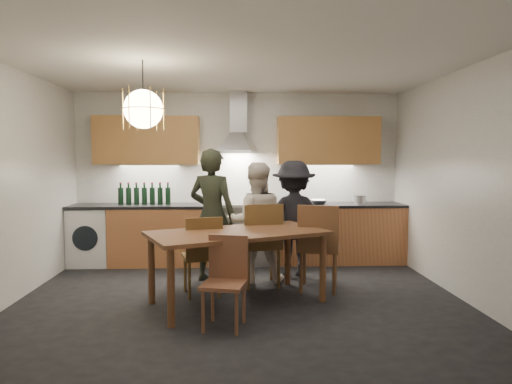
{
  "coord_description": "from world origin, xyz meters",
  "views": [
    {
      "loc": [
        -0.07,
        -4.9,
        1.6
      ],
      "look_at": [
        0.19,
        0.4,
        1.2
      ],
      "focal_mm": 32.0,
      "sensor_mm": 36.0,
      "label": 1
    }
  ],
  "objects_px": {
    "person_right": "(294,219)",
    "stock_pot": "(360,200)",
    "chair_front": "(226,275)",
    "mixing_bowl": "(319,202)",
    "chair_back_left": "(203,251)",
    "wine_bottles": "(144,194)",
    "dining_table": "(238,240)",
    "person_mid": "(256,222)",
    "person_left": "(212,215)"
  },
  "relations": [
    {
      "from": "person_right",
      "to": "stock_pot",
      "type": "relative_size",
      "value": 9.15
    },
    {
      "from": "stock_pot",
      "to": "chair_front",
      "type": "bearing_deg",
      "value": -128.08
    },
    {
      "from": "mixing_bowl",
      "to": "stock_pot",
      "type": "height_order",
      "value": "stock_pot"
    },
    {
      "from": "chair_back_left",
      "to": "wine_bottles",
      "type": "bearing_deg",
      "value": -73.64
    },
    {
      "from": "chair_front",
      "to": "dining_table",
      "type": "bearing_deg",
      "value": 93.55
    },
    {
      "from": "person_mid",
      "to": "stock_pot",
      "type": "distance_m",
      "value": 1.93
    },
    {
      "from": "mixing_bowl",
      "to": "wine_bottles",
      "type": "bearing_deg",
      "value": 179.59
    },
    {
      "from": "person_left",
      "to": "stock_pot",
      "type": "xyz_separation_m",
      "value": [
        2.2,
        0.97,
        0.1
      ]
    },
    {
      "from": "dining_table",
      "to": "mixing_bowl",
      "type": "xyz_separation_m",
      "value": [
        1.25,
        1.89,
        0.23
      ]
    },
    {
      "from": "chair_back_left",
      "to": "wine_bottles",
      "type": "height_order",
      "value": "wine_bottles"
    },
    {
      "from": "chair_back_left",
      "to": "person_mid",
      "type": "relative_size",
      "value": 0.6
    },
    {
      "from": "chair_back_left",
      "to": "wine_bottles",
      "type": "xyz_separation_m",
      "value": [
        -0.98,
        1.66,
        0.53
      ]
    },
    {
      "from": "chair_back_left",
      "to": "dining_table",
      "type": "bearing_deg",
      "value": 133.64
    },
    {
      "from": "person_mid",
      "to": "stock_pot",
      "type": "relative_size",
      "value": 9.04
    },
    {
      "from": "mixing_bowl",
      "to": "chair_front",
      "type": "bearing_deg",
      "value": -118.08
    },
    {
      "from": "stock_pot",
      "to": "person_left",
      "type": "bearing_deg",
      "value": -156.27
    },
    {
      "from": "chair_back_left",
      "to": "wine_bottles",
      "type": "relative_size",
      "value": 1.2
    },
    {
      "from": "stock_pot",
      "to": "wine_bottles",
      "type": "bearing_deg",
      "value": 179.41
    },
    {
      "from": "person_left",
      "to": "chair_front",
      "type": "bearing_deg",
      "value": 120.11
    },
    {
      "from": "chair_front",
      "to": "person_mid",
      "type": "distance_m",
      "value": 1.61
    },
    {
      "from": "person_left",
      "to": "mixing_bowl",
      "type": "xyz_separation_m",
      "value": [
        1.57,
        0.98,
        0.08
      ]
    },
    {
      "from": "person_mid",
      "to": "mixing_bowl",
      "type": "relative_size",
      "value": 5.62
    },
    {
      "from": "chair_back_left",
      "to": "mixing_bowl",
      "type": "xyz_separation_m",
      "value": [
        1.65,
        1.64,
        0.4
      ]
    },
    {
      "from": "chair_front",
      "to": "person_mid",
      "type": "height_order",
      "value": "person_mid"
    },
    {
      "from": "chair_front",
      "to": "person_right",
      "type": "height_order",
      "value": "person_right"
    },
    {
      "from": "chair_back_left",
      "to": "person_right",
      "type": "xyz_separation_m",
      "value": [
        1.16,
        0.86,
        0.25
      ]
    },
    {
      "from": "dining_table",
      "to": "person_mid",
      "type": "relative_size",
      "value": 1.37
    },
    {
      "from": "chair_back_left",
      "to": "person_left",
      "type": "distance_m",
      "value": 0.74
    },
    {
      "from": "chair_back_left",
      "to": "person_mid",
      "type": "xyz_separation_m",
      "value": [
        0.64,
        0.63,
        0.24
      ]
    },
    {
      "from": "person_left",
      "to": "person_right",
      "type": "distance_m",
      "value": 1.1
    },
    {
      "from": "person_right",
      "to": "stock_pot",
      "type": "distance_m",
      "value": 1.36
    },
    {
      "from": "stock_pot",
      "to": "wine_bottles",
      "type": "xyz_separation_m",
      "value": [
        -3.25,
        0.03,
        0.1
      ]
    },
    {
      "from": "mixing_bowl",
      "to": "chair_back_left",
      "type": "bearing_deg",
      "value": -135.07
    },
    {
      "from": "person_right",
      "to": "wine_bottles",
      "type": "bearing_deg",
      "value": -21.92
    },
    {
      "from": "stock_pot",
      "to": "person_mid",
      "type": "bearing_deg",
      "value": -148.59
    },
    {
      "from": "mixing_bowl",
      "to": "stock_pot",
      "type": "relative_size",
      "value": 1.61
    },
    {
      "from": "person_right",
      "to": "person_mid",
      "type": "bearing_deg",
      "value": 22.68
    },
    {
      "from": "person_left",
      "to": "person_right",
      "type": "height_order",
      "value": "person_left"
    },
    {
      "from": "chair_front",
      "to": "wine_bottles",
      "type": "bearing_deg",
      "value": 129.52
    },
    {
      "from": "dining_table",
      "to": "person_right",
      "type": "bearing_deg",
      "value": 32.04
    },
    {
      "from": "dining_table",
      "to": "stock_pot",
      "type": "xyz_separation_m",
      "value": [
        1.88,
        1.88,
        0.25
      ]
    },
    {
      "from": "dining_table",
      "to": "person_mid",
      "type": "xyz_separation_m",
      "value": [
        0.24,
        0.88,
        0.07
      ]
    },
    {
      "from": "dining_table",
      "to": "person_left",
      "type": "height_order",
      "value": "person_left"
    },
    {
      "from": "person_mid",
      "to": "person_left",
      "type": "bearing_deg",
      "value": -3.4
    },
    {
      "from": "dining_table",
      "to": "wine_bottles",
      "type": "height_order",
      "value": "wine_bottles"
    },
    {
      "from": "wine_bottles",
      "to": "dining_table",
      "type": "bearing_deg",
      "value": -54.27
    },
    {
      "from": "chair_front",
      "to": "stock_pot",
      "type": "xyz_separation_m",
      "value": [
        1.99,
        2.54,
        0.47
      ]
    },
    {
      "from": "chair_back_left",
      "to": "person_left",
      "type": "relative_size",
      "value": 0.54
    },
    {
      "from": "person_mid",
      "to": "person_right",
      "type": "xyz_separation_m",
      "value": [
        0.52,
        0.23,
        0.01
      ]
    },
    {
      "from": "chair_front",
      "to": "chair_back_left",
      "type": "bearing_deg",
      "value": 120.56
    }
  ]
}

